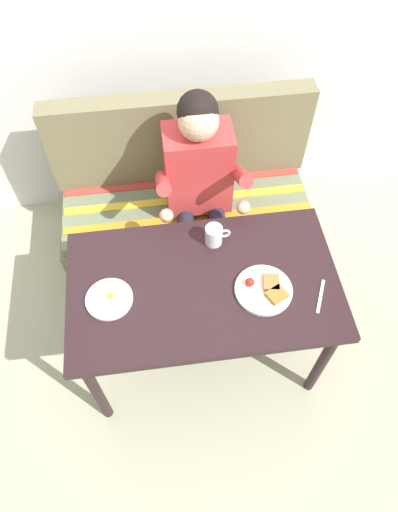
{
  "coord_description": "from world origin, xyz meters",
  "views": [
    {
      "loc": [
        -0.16,
        -1.04,
        2.49
      ],
      "look_at": [
        0.0,
        0.15,
        0.72
      ],
      "focal_mm": 32.62,
      "sensor_mm": 36.0,
      "label": 1
    }
  ],
  "objects": [
    {
      "name": "coffee_mug",
      "position": [
        0.08,
        0.21,
        0.78
      ],
      "size": [
        0.12,
        0.08,
        0.1
      ],
      "color": "white",
      "rests_on": "table"
    },
    {
      "name": "person",
      "position": [
        0.06,
        0.59,
        0.74
      ],
      "size": [
        0.45,
        0.61,
        1.21
      ],
      "color": "#BE3736",
      "rests_on": "ground"
    },
    {
      "name": "ground_plane",
      "position": [
        0.0,
        0.0,
        0.0
      ],
      "size": [
        8.0,
        8.0,
        0.0
      ],
      "primitive_type": "plane",
      "color": "#AAAA8D"
    },
    {
      "name": "fork",
      "position": [
        0.49,
        -0.14,
        0.73
      ],
      "size": [
        0.08,
        0.16,
        0.0
      ],
      "primitive_type": "cube",
      "rotation": [
        0.0,
        0.0,
        -0.43
      ],
      "color": "silver",
      "rests_on": "table"
    },
    {
      "name": "plate_eggs",
      "position": [
        -0.41,
        -0.03,
        0.74
      ],
      "size": [
        0.2,
        0.2,
        0.04
      ],
      "color": "white",
      "rests_on": "table"
    },
    {
      "name": "plate_breakfast",
      "position": [
        0.26,
        -0.08,
        0.74
      ],
      "size": [
        0.25,
        0.25,
        0.05
      ],
      "color": "white",
      "rests_on": "table"
    },
    {
      "name": "back_wall",
      "position": [
        0.0,
        1.27,
        1.3
      ],
      "size": [
        4.4,
        0.1,
        2.6
      ],
      "primitive_type": "cube",
      "color": "silver",
      "rests_on": "ground"
    },
    {
      "name": "couch",
      "position": [
        0.0,
        0.76,
        0.33
      ],
      "size": [
        1.44,
        0.56,
        1.0
      ],
      "color": "#6F6A4C",
      "rests_on": "ground"
    },
    {
      "name": "table",
      "position": [
        0.0,
        0.0,
        0.65
      ],
      "size": [
        1.2,
        0.7,
        0.73
      ],
      "color": "black",
      "rests_on": "ground"
    }
  ]
}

